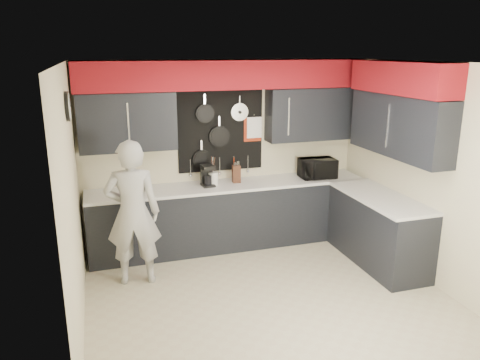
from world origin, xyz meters
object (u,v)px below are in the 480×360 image
object	(u,v)px
person	(133,213)
utensil_crock	(213,178)
knife_block	(236,174)
coffee_maker	(207,175)
microwave	(317,168)

from	to	relation	value
person	utensil_crock	bearing A→B (deg)	-139.40
utensil_crock	person	distance (m)	1.38
utensil_crock	person	world-z (taller)	person
knife_block	person	size ratio (longest dim) A/B	0.14
coffee_maker	knife_block	bearing A→B (deg)	1.10
microwave	coffee_maker	bearing A→B (deg)	-179.28
knife_block	coffee_maker	size ratio (longest dim) A/B	0.82
person	knife_block	bearing A→B (deg)	-145.03
microwave	utensil_crock	xyz separation A→B (m)	(-1.54, 0.09, -0.05)
microwave	knife_block	distance (m)	1.20
microwave	utensil_crock	size ratio (longest dim) A/B	2.84
utensil_crock	coffee_maker	xyz separation A→B (m)	(-0.09, -0.02, 0.06)
coffee_maker	person	xyz separation A→B (m)	(-1.07, -0.72, -0.20)
microwave	coffee_maker	world-z (taller)	coffee_maker
microwave	knife_block	world-z (taller)	microwave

